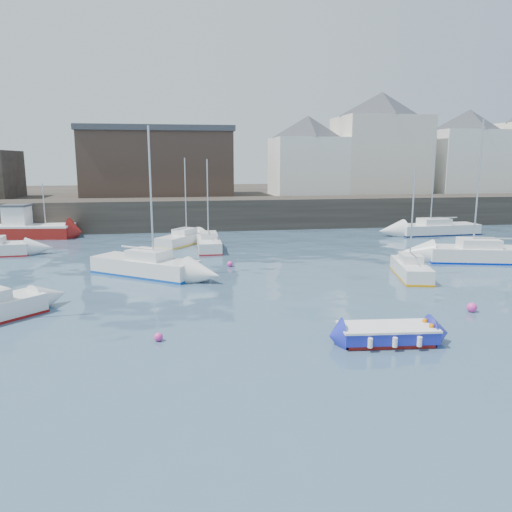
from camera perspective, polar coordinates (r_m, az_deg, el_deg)
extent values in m
plane|color=#2D4760|center=(17.37, 6.75, -12.38)|extent=(220.00, 220.00, 0.00)
cube|color=#28231E|center=(50.77, -4.33, 4.87)|extent=(90.00, 5.00, 3.00)
cube|color=#28231E|center=(68.65, -5.73, 6.35)|extent=(90.00, 32.00, 2.80)
cube|color=beige|center=(62.34, 13.94, 11.06)|extent=(10.00, 8.00, 9.00)
pyramid|color=#3A3D44|center=(62.66, 14.19, 16.45)|extent=(13.36, 13.36, 2.80)
cube|color=white|center=(67.02, 22.87, 9.86)|extent=(9.00, 7.00, 7.50)
pyramid|color=#3A3D44|center=(67.18, 23.20, 14.09)|extent=(11.88, 11.88, 2.45)
cube|color=white|center=(58.89, 5.88, 10.12)|extent=(8.00, 7.00, 6.50)
pyramid|color=#3A3D44|center=(59.00, 5.97, 14.47)|extent=(11.14, 11.14, 2.45)
cube|color=#3D2D26|center=(58.30, -11.12, 10.21)|extent=(16.00, 10.00, 7.00)
cube|color=#3A3D44|center=(58.39, -11.27, 13.94)|extent=(16.40, 10.40, 0.60)
cube|color=maroon|center=(19.85, 14.71, -9.38)|extent=(3.38, 1.64, 0.16)
cube|color=#1E27B1|center=(19.75, 14.76, -8.55)|extent=(3.68, 1.85, 0.45)
cube|color=white|center=(19.67, 14.79, -7.82)|extent=(3.76, 1.88, 0.08)
cube|color=white|center=(19.73, 14.77, -8.35)|extent=(2.93, 1.33, 0.41)
cube|color=tan|center=(19.70, 14.78, -8.07)|extent=(0.35, 1.09, 0.06)
cylinder|color=white|center=(20.27, 11.49, -7.98)|extent=(0.18, 0.18, 0.36)
cylinder|color=white|center=(18.72, 12.93, -9.66)|extent=(0.18, 0.18, 0.36)
cylinder|color=white|center=(20.53, 13.97, -7.84)|extent=(0.18, 0.18, 0.36)
cylinder|color=white|center=(19.00, 15.60, -9.48)|extent=(0.18, 0.18, 0.36)
cylinder|color=white|center=(20.83, 16.39, -7.69)|extent=(0.18, 0.18, 0.36)
cylinder|color=white|center=(19.32, 18.18, -9.28)|extent=(0.18, 0.18, 0.36)
cube|color=maroon|center=(48.84, -24.34, 2.50)|extent=(7.52, 3.66, 0.99)
cube|color=white|center=(48.77, -24.39, 3.18)|extent=(7.52, 3.66, 0.18)
cube|color=white|center=(49.09, -25.65, 4.19)|extent=(2.21, 2.06, 1.62)
cube|color=#3A3D44|center=(49.01, -25.73, 5.24)|extent=(2.41, 2.26, 0.18)
cylinder|color=silver|center=(48.07, -23.08, 5.46)|extent=(0.09, 0.09, 3.61)
cube|color=silver|center=(30.83, -12.58, -1.20)|extent=(6.68, 5.77, 1.01)
cube|color=#0D42A2|center=(30.92, -12.55, -1.99)|extent=(6.75, 5.83, 0.13)
cube|color=silver|center=(30.46, -12.16, 0.18)|extent=(2.86, 2.71, 0.56)
cylinder|color=silver|center=(29.80, -11.93, 6.93)|extent=(0.11, 0.11, 7.75)
cube|color=silver|center=(30.96, 17.30, -1.52)|extent=(2.64, 5.02, 0.86)
cube|color=orange|center=(31.04, 17.26, -2.20)|extent=(2.67, 5.07, 0.11)
cube|color=silver|center=(31.06, 17.27, -0.22)|extent=(1.52, 1.90, 0.48)
cylinder|color=silver|center=(30.92, 17.44, 4.44)|extent=(0.10, 0.10, 5.51)
cube|color=silver|center=(37.34, 24.56, 0.17)|extent=(7.68, 4.17, 1.01)
cube|color=#001FA7|center=(37.42, 24.51, -0.49)|extent=(7.76, 4.22, 0.14)
cube|color=silver|center=(37.10, 24.12, 1.38)|extent=(2.93, 2.37, 0.56)
cylinder|color=silver|center=(36.60, 24.06, 7.47)|extent=(0.11, 0.11, 8.42)
cube|color=silver|center=(38.74, -5.42, 1.36)|extent=(1.78, 5.28, 0.86)
cube|color=maroon|center=(38.80, -5.41, 0.82)|extent=(1.80, 5.33, 0.11)
cube|color=silver|center=(38.89, -5.45, 2.39)|extent=(1.29, 1.86, 0.48)
cylinder|color=silver|center=(38.84, -5.55, 6.51)|extent=(0.10, 0.10, 6.03)
cube|color=silver|center=(49.38, 20.01, 2.88)|extent=(7.67, 2.81, 0.97)
cube|color=#0D153D|center=(49.43, 19.97, 2.40)|extent=(7.74, 2.84, 0.13)
cube|color=silver|center=(49.08, 19.69, 3.75)|extent=(2.73, 1.95, 0.54)
cylinder|color=silver|center=(48.58, 19.62, 8.51)|extent=(0.11, 0.11, 8.68)
cube|color=silver|center=(41.55, -8.35, 1.91)|extent=(4.56, 5.37, 0.81)
cube|color=yellow|center=(41.60, -8.34, 1.43)|extent=(4.61, 5.43, 0.11)
cube|color=silver|center=(41.67, -8.16, 2.82)|extent=(2.15, 2.29, 0.45)
cylinder|color=silver|center=(41.59, -8.06, 6.79)|extent=(0.09, 0.09, 6.20)
sphere|color=#E9329D|center=(19.82, -11.07, -9.50)|extent=(0.34, 0.34, 0.34)
sphere|color=#E9329D|center=(25.03, 23.40, -5.87)|extent=(0.45, 0.45, 0.45)
sphere|color=#E9329D|center=(32.54, -3.00, -1.22)|extent=(0.37, 0.37, 0.37)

